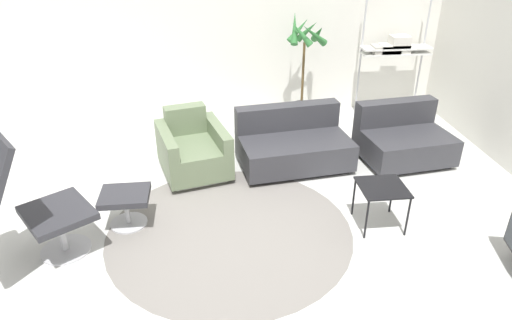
% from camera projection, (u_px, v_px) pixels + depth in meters
% --- Properties ---
extents(ground_plane, '(12.00, 12.00, 0.00)m').
position_uv_depth(ground_plane, '(220.00, 231.00, 4.41)').
color(ground_plane, silver).
extents(wall_back, '(12.00, 0.09, 2.80)m').
position_uv_depth(wall_back, '(207.00, 20.00, 6.49)').
color(wall_back, silver).
rests_on(wall_back, ground_plane).
extents(round_rug, '(2.36, 2.36, 0.01)m').
position_uv_depth(round_rug, '(230.00, 231.00, 4.40)').
color(round_rug, slate).
rests_on(round_rug, ground_plane).
extents(lounge_chair, '(1.16, 1.04, 1.33)m').
position_uv_depth(lounge_chair, '(0.00, 190.00, 3.56)').
color(lounge_chair, '#BCBCC1').
rests_on(lounge_chair, ground_plane).
extents(ottoman, '(0.46, 0.39, 0.36)m').
position_uv_depth(ottoman, '(126.00, 202.00, 4.39)').
color(ottoman, '#BCBCC1').
rests_on(ottoman, ground_plane).
extents(armchair_red, '(0.91, 1.02, 0.72)m').
position_uv_depth(armchair_red, '(193.00, 151.00, 5.33)').
color(armchair_red, silver).
rests_on(armchair_red, ground_plane).
extents(couch_low, '(1.39, 0.97, 0.68)m').
position_uv_depth(couch_low, '(293.00, 145.00, 5.51)').
color(couch_low, black).
rests_on(couch_low, ground_plane).
extents(couch_second, '(1.13, 0.94, 0.68)m').
position_uv_depth(couch_second, '(403.00, 140.00, 5.64)').
color(couch_second, black).
rests_on(couch_second, ground_plane).
extents(side_table, '(0.44, 0.44, 0.44)m').
position_uv_depth(side_table, '(382.00, 190.00, 4.32)').
color(side_table, black).
rests_on(side_table, ground_plane).
extents(potted_plant, '(0.56, 0.57, 1.57)m').
position_uv_depth(potted_plant, '(304.00, 65.00, 6.47)').
color(potted_plant, '#333338').
rests_on(potted_plant, ground_plane).
extents(shelf_unit, '(1.01, 0.28, 1.79)m').
position_uv_depth(shelf_unit, '(394.00, 48.00, 6.64)').
color(shelf_unit, '#BCBCC1').
rests_on(shelf_unit, ground_plane).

